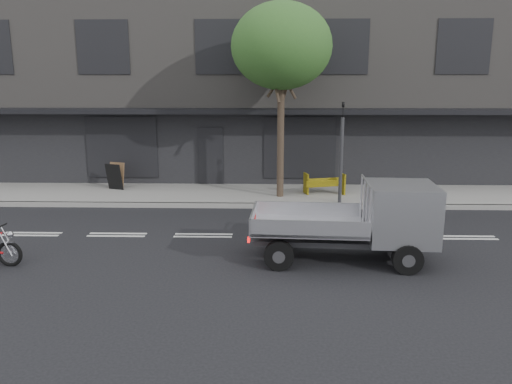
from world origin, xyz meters
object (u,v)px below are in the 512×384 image
object	(u,v)px
street_tree	(282,47)
traffic_light_pole	(341,158)
flatbed_ute	(384,216)
sandwich_board	(114,177)
construction_barrier	(325,184)

from	to	relation	value
street_tree	traffic_light_pole	size ratio (longest dim) A/B	1.93
flatbed_ute	sandwich_board	size ratio (longest dim) A/B	4.34
street_tree	traffic_light_pole	distance (m)	4.23
flatbed_ute	construction_barrier	world-z (taller)	flatbed_ute
street_tree	construction_barrier	size ratio (longest dim) A/B	4.80
sandwich_board	flatbed_ute	bearing A→B (deg)	-21.04
street_tree	sandwich_board	xyz separation A→B (m)	(-6.20, 0.88, -4.63)
traffic_light_pole	construction_barrier	size ratio (longest dim) A/B	2.49
traffic_light_pole	flatbed_ute	size ratio (longest dim) A/B	0.81
street_tree	flatbed_ute	size ratio (longest dim) A/B	1.57
flatbed_ute	sandwich_board	bearing A→B (deg)	144.06
street_tree	traffic_light_pole	bearing A→B (deg)	-23.03
street_tree	sandwich_board	distance (m)	7.79
street_tree	construction_barrier	distance (m)	5.00
street_tree	flatbed_ute	xyz separation A→B (m)	(2.28, -6.05, -4.16)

